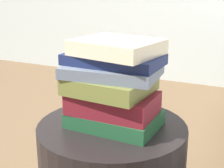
{
  "coord_description": "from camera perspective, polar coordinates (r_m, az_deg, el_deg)",
  "views": [
    {
      "loc": [
        0.41,
        -0.86,
        0.84
      ],
      "look_at": [
        0.0,
        0.0,
        0.55
      ],
      "focal_mm": 53.57,
      "sensor_mm": 36.0,
      "label": 1
    }
  ],
  "objects": [
    {
      "name": "book_forest",
      "position": [
        1.03,
        0.4,
        -6.0
      ],
      "size": [
        0.27,
        0.19,
        0.04
      ],
      "primitive_type": "cube",
      "rotation": [
        0.0,
        0.0,
        -0.03
      ],
      "color": "#1E512D",
      "rests_on": "side_table"
    },
    {
      "name": "book_maroon",
      "position": [
        1.0,
        0.18,
        -3.24
      ],
      "size": [
        0.25,
        0.16,
        0.06
      ],
      "primitive_type": "cube",
      "rotation": [
        0.0,
        0.0,
        -0.0
      ],
      "color": "maroon",
      "rests_on": "book_forest"
    },
    {
      "name": "book_olive",
      "position": [
        1.0,
        -0.22,
        0.08
      ],
      "size": [
        0.25,
        0.22,
        0.05
      ],
      "primitive_type": "cube",
      "rotation": [
        0.0,
        0.0,
        -0.07
      ],
      "color": "olive",
      "rests_on": "book_maroon"
    },
    {
      "name": "book_slate",
      "position": [
        0.98,
        -0.11,
        2.27
      ],
      "size": [
        0.29,
        0.21,
        0.03
      ],
      "primitive_type": "cube",
      "rotation": [
        0.0,
        0.0,
        0.08
      ],
      "color": "slate",
      "rests_on": "book_olive"
    },
    {
      "name": "book_navy",
      "position": [
        0.99,
        0.41,
        4.22
      ],
      "size": [
        0.29,
        0.17,
        0.03
      ],
      "primitive_type": "cube",
      "rotation": [
        0.0,
        0.0,
        -0.02
      ],
      "color": "#19234C",
      "rests_on": "book_slate"
    },
    {
      "name": "book_cream",
      "position": [
        0.97,
        0.88,
        6.33
      ],
      "size": [
        0.26,
        0.23,
        0.04
      ],
      "primitive_type": "cube",
      "rotation": [
        0.0,
        0.0,
        -0.18
      ],
      "color": "beige",
      "rests_on": "book_navy"
    }
  ]
}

